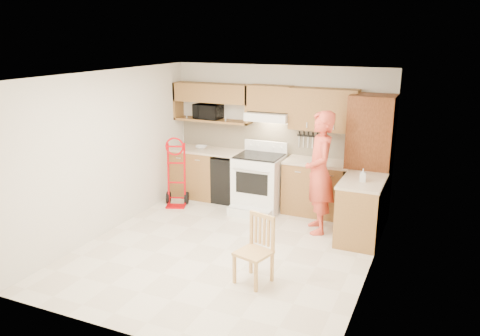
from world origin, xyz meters
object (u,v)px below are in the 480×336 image
Objects in this scene: hand_truck at (176,175)px; dining_chair at (253,250)px; person at (320,173)px; range at (258,179)px; microwave at (208,112)px.

hand_truck is 1.31× the size of dining_chair.
dining_chair is (-0.31, -1.92, -0.53)m from person.
range is 2.55m from dining_chair.
microwave is at bearing 141.58° from dining_chair.
range reaches higher than dining_chair.
microwave reaches higher than range.
hand_truck reaches higher than dining_chair.
person is (2.37, -0.88, -0.67)m from microwave.
person reaches higher than hand_truck.
range is at bearing -15.16° from microwave.
person is 2.68m from hand_truck.
person is 2.21× the size of dining_chair.
range is 1.49m from hand_truck.
range is at bearing 125.70° from dining_chair.
hand_truck is (-2.65, 0.10, -0.39)m from person.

